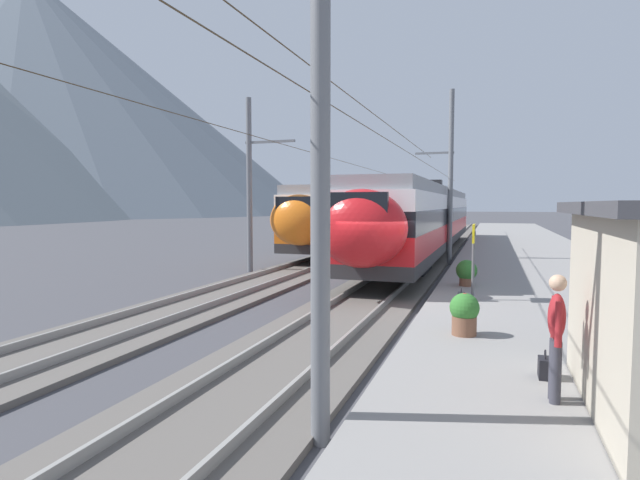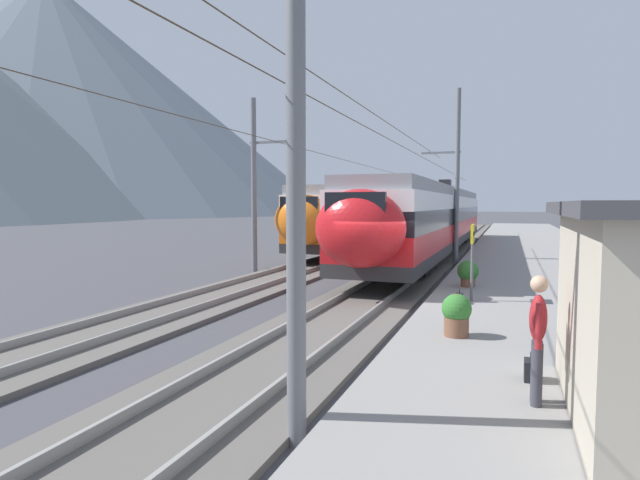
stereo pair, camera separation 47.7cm
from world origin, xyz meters
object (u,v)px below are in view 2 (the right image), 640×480
potted_plant_platform_edge (468,272)px  potted_plant_by_shelter (457,313)px  train_far_track (388,214)px  catenary_mast_mid (455,176)px  train_near_platform (434,217)px  handbag_near_sign (459,298)px  catenary_mast_far_side (257,182)px  catenary_mast_west (287,94)px  platform_sign (472,245)px  passenger_walking (538,333)px  handbag_beside_passenger (531,370)px

potted_plant_platform_edge → potted_plant_by_shelter: bearing=-177.7°
train_far_track → catenary_mast_mid: catenary_mast_mid is taller
train_near_platform → handbag_near_sign: 15.36m
train_near_platform → catenary_mast_mid: bearing=-157.4°
potted_plant_by_shelter → catenary_mast_far_side: bearing=44.5°
catenary_mast_mid → potted_plant_by_shelter: catenary_mast_mid is taller
train_near_platform → catenary_mast_west: (-22.98, -1.44, 2.04)m
catenary_mast_mid → handbag_near_sign: size_ratio=125.81×
catenary_mast_far_side → catenary_mast_west: bearing=-151.1°
platform_sign → potted_plant_platform_edge: size_ratio=2.49×
train_far_track → catenary_mast_mid: 13.63m
platform_sign → potted_plant_by_shelter: (-3.95, 0.02, -1.05)m
train_near_platform → passenger_walking: bearing=-168.6°
handbag_near_sign → catenary_mast_far_side: bearing=56.1°
potted_plant_platform_edge → potted_plant_by_shelter: size_ratio=0.98×
catenary_mast_west → potted_plant_platform_edge: (10.93, -1.33, -3.45)m
catenary_mast_mid → potted_plant_by_shelter: bearing=-173.9°
catenary_mast_far_side → passenger_walking: size_ratio=29.43×
passenger_walking → handbag_beside_passenger: passenger_walking is taller
train_near_platform → catenary_mast_west: catenary_mast_west is taller
train_far_track → catenary_mast_west: bearing=-169.3°
train_far_track → platform_sign: size_ratio=16.86×
platform_sign → handbag_beside_passenger: bearing=-168.4°
catenary_mast_west → platform_sign: size_ratio=24.08×
train_far_track → passenger_walking: size_ratio=20.61×
train_far_track → potted_plant_platform_edge: train_far_track is taller
train_near_platform → potted_plant_platform_edge: train_near_platform is taller
train_far_track → handbag_near_sign: bearing=-162.8°
train_near_platform → catenary_mast_west: size_ratio=0.63×
passenger_walking → potted_plant_platform_edge: 9.65m
platform_sign → potted_plant_platform_edge: bearing=6.5°
train_near_platform → platform_sign: (-14.47, -3.05, -0.35)m
catenary_mast_west → passenger_walking: size_ratio=29.43×
catenary_mast_far_side → platform_sign: catenary_mast_far_side is taller
train_near_platform → potted_plant_by_shelter: size_ratio=36.89×
passenger_walking → potted_plant_by_shelter: 3.44m
train_far_track → handbag_beside_passenger: 30.58m
handbag_near_sign → potted_plant_by_shelter: potted_plant_by_shelter is taller
train_near_platform → potted_plant_by_shelter: train_near_platform is taller
handbag_beside_passenger → passenger_walking: bearing=-178.1°
train_far_track → potted_plant_by_shelter: size_ratio=41.28×
passenger_walking → catenary_mast_west: bearing=116.2°
catenary_mast_mid → catenary_mast_far_side: bearing=124.7°
catenary_mast_west → potted_plant_platform_edge: 11.54m
potted_plant_by_shelter → handbag_beside_passenger: bearing=-149.9°
train_far_track → potted_plant_by_shelter: bearing=-164.4°
catenary_mast_far_side → platform_sign: size_ratio=24.08×
train_far_track → train_near_platform: bearing=-152.2°
catenary_mast_far_side → potted_plant_by_shelter: catenary_mast_far_side is taller
catenary_mast_mid → handbag_near_sign: catenary_mast_mid is taller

